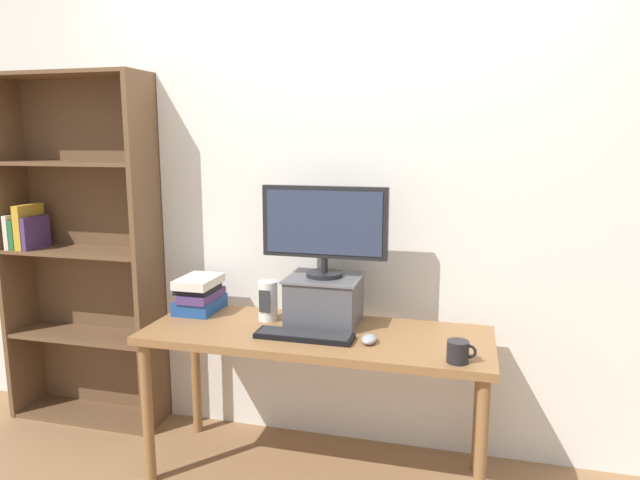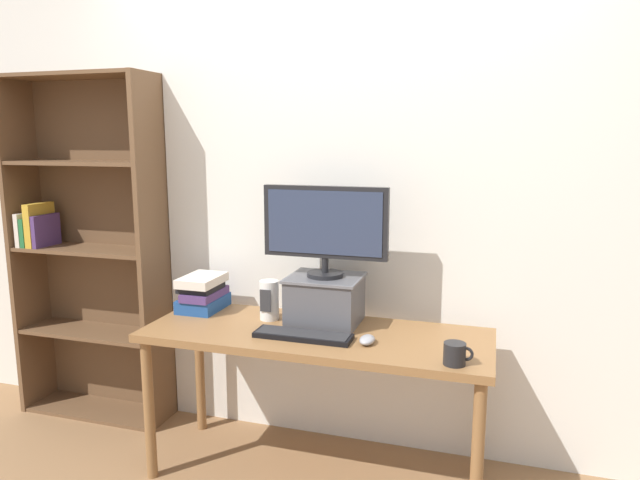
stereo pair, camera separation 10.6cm
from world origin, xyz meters
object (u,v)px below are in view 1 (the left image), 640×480
(keyboard, at_px, (304,336))
(computer_mouse, at_px, (369,339))
(bookshelf_unit, at_px, (80,250))
(riser_box, at_px, (324,298))
(desk_speaker, at_px, (268,301))
(desk, at_px, (316,348))
(computer_monitor, at_px, (324,226))
(coffee_mug, at_px, (458,352))
(book_stack, at_px, (200,295))

(keyboard, relative_size, computer_mouse, 4.19)
(bookshelf_unit, distance_m, riser_box, 1.45)
(bookshelf_unit, bearing_deg, riser_box, -5.51)
(keyboard, xyz_separation_m, desk_speaker, (-0.24, 0.20, 0.08))
(keyboard, distance_m, desk_speaker, 0.33)
(riser_box, height_order, desk_speaker, riser_box)
(desk, relative_size, keyboard, 3.61)
(computer_monitor, xyz_separation_m, keyboard, (-0.03, -0.23, -0.45))
(bookshelf_unit, height_order, coffee_mug, bookshelf_unit)
(keyboard, height_order, coffee_mug, coffee_mug)
(desk_speaker, bearing_deg, computer_mouse, -19.99)
(computer_mouse, bearing_deg, book_stack, 165.47)
(bookshelf_unit, distance_m, book_stack, 0.81)
(computer_monitor, bearing_deg, book_stack, 178.44)
(computer_monitor, bearing_deg, bookshelf_unit, 174.43)
(coffee_mug, bearing_deg, book_stack, 164.48)
(bookshelf_unit, bearing_deg, desk, -10.77)
(computer_mouse, bearing_deg, bookshelf_unit, 168.04)
(desk, xyz_separation_m, riser_box, (0.01, 0.13, 0.20))
(keyboard, height_order, desk_speaker, desk_speaker)
(riser_box, relative_size, keyboard, 0.79)
(computer_monitor, bearing_deg, keyboard, -97.62)
(bookshelf_unit, xyz_separation_m, desk_speaker, (1.16, -0.17, -0.16))
(bookshelf_unit, height_order, book_stack, bookshelf_unit)
(riser_box, height_order, keyboard, riser_box)
(desk, height_order, desk_speaker, desk_speaker)
(computer_mouse, xyz_separation_m, coffee_mug, (0.37, -0.12, 0.03))
(book_stack, distance_m, coffee_mug, 1.33)
(bookshelf_unit, relative_size, computer_monitor, 3.24)
(bookshelf_unit, bearing_deg, desk_speaker, -8.13)
(bookshelf_unit, height_order, computer_mouse, bookshelf_unit)
(riser_box, relative_size, computer_monitor, 0.58)
(computer_mouse, distance_m, coffee_mug, 0.39)
(bookshelf_unit, bearing_deg, computer_monitor, -5.57)
(bookshelf_unit, height_order, desk_speaker, bookshelf_unit)
(computer_monitor, height_order, computer_mouse, computer_monitor)
(desk, height_order, computer_monitor, computer_monitor)
(riser_box, xyz_separation_m, coffee_mug, (0.63, -0.34, -0.08))
(keyboard, relative_size, book_stack, 1.60)
(computer_monitor, relative_size, keyboard, 1.36)
(computer_mouse, xyz_separation_m, desk_speaker, (-0.53, 0.19, 0.08))
(riser_box, xyz_separation_m, computer_monitor, (-0.00, -0.00, 0.35))
(riser_box, distance_m, coffee_mug, 0.72)
(desk, distance_m, desk_speaker, 0.34)
(desk, xyz_separation_m, computer_mouse, (0.26, -0.09, 0.10))
(riser_box, xyz_separation_m, computer_mouse, (0.25, -0.22, -0.10))
(desk, xyz_separation_m, bookshelf_unit, (-1.43, 0.27, 0.33))
(keyboard, height_order, computer_mouse, computer_mouse)
(desk, height_order, bookshelf_unit, bookshelf_unit)
(computer_mouse, xyz_separation_m, book_stack, (-0.91, 0.24, 0.07))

